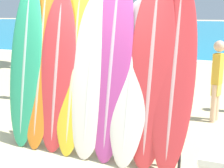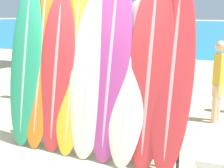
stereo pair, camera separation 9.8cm
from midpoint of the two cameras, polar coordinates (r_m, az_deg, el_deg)
name	(u,v)px [view 1 (the left image)]	position (r m, az deg, el deg)	size (l,w,h in m)	color
ground_plane	(59,161)	(4.48, -10.27, -13.75)	(160.00, 160.00, 0.00)	beige
ocean_water	(219,28)	(42.59, 18.93, 9.69)	(120.00, 60.00, 0.01)	teal
surfboard_rack	(91,123)	(4.47, -4.45, -7.21)	(2.56, 0.04, 0.84)	#28282D
surfboard_slot_0	(26,65)	(4.88, -16.08, 3.44)	(0.55, 0.59, 2.47)	#289E70
surfboard_slot_1	(41,63)	(4.75, -13.49, 3.81)	(0.52, 0.65, 2.54)	orange
surfboard_slot_2	(57,72)	(4.57, -10.65, 2.10)	(0.59, 0.55, 2.31)	red
surfboard_slot_3	(74,70)	(4.46, -7.68, 2.58)	(0.52, 0.67, 2.40)	yellow
surfboard_slot_4	(91,76)	(4.32, -4.60, 1.42)	(0.60, 0.64, 2.27)	silver
surfboard_slot_5	(112,64)	(4.21, -0.72, 3.59)	(0.57, 0.72, 2.63)	#B23D8E
surfboard_slot_6	(130,83)	(4.11, 2.71, 0.15)	(0.55, 0.72, 2.17)	silver
surfboard_slot_7	(151,72)	(4.03, 6.43, 2.26)	(0.60, 0.64, 2.51)	red
surfboard_slot_8	(174,77)	(3.98, 10.57, 1.22)	(0.53, 0.72, 2.41)	red
person_near_water	(138,57)	(7.73, 4.39, 5.01)	(0.28, 0.23, 1.70)	tan
person_far_left	(217,78)	(5.98, 18.21, 1.02)	(0.20, 0.25, 1.51)	beige
person_far_right	(31,63)	(7.29, -14.91, 3.81)	(0.28, 0.24, 1.62)	#A87A5B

